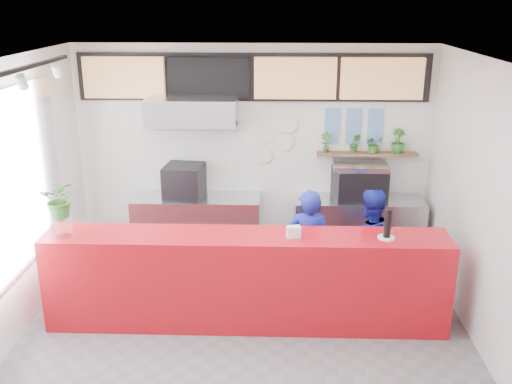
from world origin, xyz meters
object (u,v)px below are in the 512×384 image
at_px(pepper_mill, 388,223).
at_px(espresso_machine, 359,184).
at_px(staff_center, 308,248).
at_px(service_counter, 246,280).
at_px(staff_right, 368,247).
at_px(panini_oven, 184,181).

bearing_deg(pepper_mill, espresso_machine, 91.36).
bearing_deg(staff_center, service_counter, 33.95).
distance_m(staff_center, staff_right, 0.73).
xyz_separation_m(espresso_machine, staff_center, (-0.77, -1.32, -0.39)).
bearing_deg(panini_oven, espresso_machine, 6.52).
height_order(service_counter, pepper_mill, pepper_mill).
height_order(espresso_machine, staff_center, staff_center).
relative_size(espresso_machine, pepper_mill, 2.20).
bearing_deg(panini_oven, staff_center, -31.75).
bearing_deg(pepper_mill, service_counter, 178.84).
height_order(panini_oven, staff_right, staff_right).
bearing_deg(espresso_machine, pepper_mill, -95.90).
distance_m(panini_oven, staff_right, 2.74).
height_order(panini_oven, staff_center, staff_center).
bearing_deg(staff_center, panini_oven, -38.19).
height_order(service_counter, staff_center, staff_center).
relative_size(staff_center, pepper_mill, 4.64).
bearing_deg(staff_center, staff_right, -174.39).
distance_m(panini_oven, staff_center, 2.17).
distance_m(panini_oven, pepper_mill, 3.10).
relative_size(service_counter, staff_center, 3.06).
bearing_deg(pepper_mill, staff_right, 98.76).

